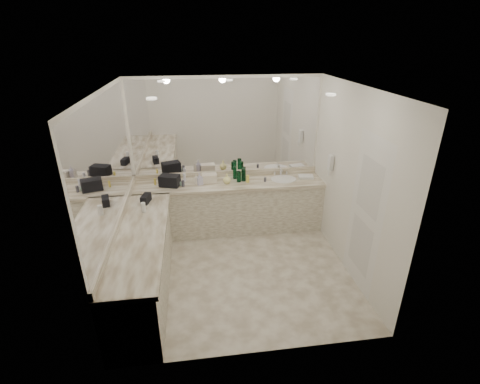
{
  "coord_description": "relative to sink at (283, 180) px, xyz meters",
  "views": [
    {
      "loc": [
        -0.55,
        -4.19,
        3.17
      ],
      "look_at": [
        0.08,
        0.4,
        1.07
      ],
      "focal_mm": 26.0,
      "sensor_mm": 36.0,
      "label": 1
    }
  ],
  "objects": [
    {
      "name": "wall_phone",
      "position": [
        0.61,
        -0.5,
        0.46
      ],
      "size": [
        0.06,
        0.1,
        0.24
      ],
      "primitive_type": "cube",
      "color": "white",
      "rests_on": "wall_right"
    },
    {
      "name": "vanity_left_top",
      "position": [
        -2.24,
        -1.5,
        -0.03
      ],
      "size": [
        0.64,
        2.42,
        0.06
      ],
      "primitive_type": "cube",
      "color": "beige",
      "rests_on": "vanity_left_base"
    },
    {
      "name": "green_bottle_3",
      "position": [
        -0.67,
        0.15,
        0.11
      ],
      "size": [
        0.07,
        0.07,
        0.21
      ],
      "primitive_type": "cylinder",
      "color": "#0A5228",
      "rests_on": "vanity_back_top"
    },
    {
      "name": "sink",
      "position": [
        0.0,
        0.0,
        0.0
      ],
      "size": [
        0.44,
        0.44,
        0.03
      ],
      "primitive_type": "cylinder",
      "color": "white",
      "rests_on": "vanity_back_top"
    },
    {
      "name": "amenity_bottle_1",
      "position": [
        -1.69,
        0.15,
        0.07
      ],
      "size": [
        0.05,
        0.05,
        0.13
      ],
      "primitive_type": "cylinder",
      "color": "silver",
      "rests_on": "vanity_back_top"
    },
    {
      "name": "amenity_bottle_4",
      "position": [
        -1.75,
        -0.04,
        0.04
      ],
      "size": [
        0.04,
        0.04,
        0.07
      ],
      "primitive_type": "cylinder",
      "color": "silver",
      "rests_on": "vanity_back_top"
    },
    {
      "name": "mirror_left",
      "position": [
        -2.54,
        -1.2,
        0.88
      ],
      "size": [
        0.01,
        2.92,
        1.55
      ],
      "primitive_type": "cube",
      "color": "white",
      "rests_on": "wall_left"
    },
    {
      "name": "faucet",
      "position": [
        0.0,
        0.21,
        0.07
      ],
      "size": [
        0.24,
        0.16,
        0.14
      ],
      "primitive_type": "cube",
      "color": "silver",
      "rests_on": "vanity_back_top"
    },
    {
      "name": "vanity_back_top",
      "position": [
        -0.95,
        -0.01,
        -0.03
      ],
      "size": [
        3.2,
        0.64,
        0.06
      ],
      "primitive_type": "cube",
      "color": "beige",
      "rests_on": "vanity_back_base"
    },
    {
      "name": "floor",
      "position": [
        -0.95,
        -1.2,
        -0.9
      ],
      "size": [
        3.2,
        3.2,
        0.0
      ],
      "primitive_type": "plane",
      "color": "beige",
      "rests_on": "ground"
    },
    {
      "name": "ceiling",
      "position": [
        -0.95,
        -1.2,
        1.71
      ],
      "size": [
        3.2,
        3.2,
        0.0
      ],
      "primitive_type": "plane",
      "color": "white",
      "rests_on": "floor"
    },
    {
      "name": "black_toiletry_bag",
      "position": [
        -1.93,
        -0.03,
        0.1
      ],
      "size": [
        0.36,
        0.29,
        0.18
      ],
      "primitive_type": "cube",
      "rotation": [
        0.0,
        0.0,
        -0.32
      ],
      "color": "black",
      "rests_on": "vanity_back_top"
    },
    {
      "name": "soap_bottle_b",
      "position": [
        -1.44,
        -0.03,
        0.11
      ],
      "size": [
        0.12,
        0.12,
        0.2
      ],
      "primitive_type": "imported",
      "rotation": [
        0.0,
        0.0,
        0.43
      ],
      "color": "silver",
      "rests_on": "vanity_back_top"
    },
    {
      "name": "backsplash_left",
      "position": [
        -2.53,
        -1.2,
        0.05
      ],
      "size": [
        0.04,
        3.0,
        0.1
      ],
      "primitive_type": "cube",
      "color": "beige",
      "rests_on": "vanity_left_top"
    },
    {
      "name": "mirror_back",
      "position": [
        -0.95,
        0.29,
        0.88
      ],
      "size": [
        3.12,
        0.01,
        1.55
      ],
      "primitive_type": "cube",
      "color": "white",
      "rests_on": "wall_back"
    },
    {
      "name": "amenity_bottle_5",
      "position": [
        -0.33,
        -0.05,
        0.04
      ],
      "size": [
        0.04,
        0.04,
        0.07
      ],
      "primitive_type": "cylinder",
      "color": "#3F3F4C",
      "rests_on": "vanity_back_top"
    },
    {
      "name": "cream_cosmetic_case",
      "position": [
        -1.27,
        0.04,
        0.08
      ],
      "size": [
        0.25,
        0.16,
        0.14
      ],
      "primitive_type": "cube",
      "rotation": [
        0.0,
        0.0,
        -0.01
      ],
      "color": "beige",
      "rests_on": "vanity_back_top"
    },
    {
      "name": "wall_left",
      "position": [
        -2.55,
        -1.2,
        0.41
      ],
      "size": [
        0.02,
        3.0,
        2.6
      ],
      "primitive_type": "cube",
      "color": "white",
      "rests_on": "floor"
    },
    {
      "name": "green_bottle_1",
      "position": [
        -0.83,
        0.16,
        0.11
      ],
      "size": [
        0.07,
        0.07,
        0.21
      ],
      "primitive_type": "cylinder",
      "color": "#0A5228",
      "rests_on": "vanity_back_top"
    },
    {
      "name": "lotion_left",
      "position": [
        -2.25,
        -0.92,
        0.08
      ],
      "size": [
        0.06,
        0.06,
        0.15
      ],
      "primitive_type": "cylinder",
      "color": "white",
      "rests_on": "vanity_left_top"
    },
    {
      "name": "vanity_back_base",
      "position": [
        -0.95,
        0.0,
        -0.48
      ],
      "size": [
        3.2,
        0.6,
        0.84
      ],
      "primitive_type": "cube",
      "color": "silver",
      "rests_on": "floor"
    },
    {
      "name": "green_bottle_2",
      "position": [
        -0.78,
        0.01,
        0.1
      ],
      "size": [
        0.07,
        0.07,
        0.19
      ],
      "primitive_type": "cylinder",
      "color": "#0A5228",
      "rests_on": "vanity_back_top"
    },
    {
      "name": "hand_towel",
      "position": [
        0.4,
        0.02,
        0.03
      ],
      "size": [
        0.27,
        0.21,
        0.04
      ],
      "primitive_type": "cube",
      "rotation": [
        0.0,
        0.0,
        -0.16
      ],
      "color": "white",
      "rests_on": "vanity_back_top"
    },
    {
      "name": "amenity_bottle_2",
      "position": [
        -0.63,
        -0.04,
        0.07
      ],
      "size": [
        0.05,
        0.05,
        0.13
      ],
      "primitive_type": "cylinder",
      "color": "#F2D84C",
      "rests_on": "vanity_back_top"
    },
    {
      "name": "soap_bottle_a",
      "position": [
        -1.49,
        -0.03,
        0.1
      ],
      "size": [
        0.09,
        0.09,
        0.19
      ],
      "primitive_type": "imported",
      "rotation": [
        0.0,
        0.0,
        0.22
      ],
      "color": "silver",
      "rests_on": "vanity_back_top"
    },
    {
      "name": "amenity_bottle_3",
      "position": [
        -1.71,
        -0.07,
        0.06
      ],
      "size": [
        0.05,
        0.05,
        0.1
      ],
      "primitive_type": "cylinder",
      "color": "#3F3F4C",
      "rests_on": "vanity_back_top"
    },
    {
      "name": "amenity_bottle_0",
      "position": [
        -2.17,
        0.07,
        0.06
      ],
      "size": [
        0.04,
        0.04,
        0.11
      ],
      "primitive_type": "cylinder",
      "color": "#F2D84C",
      "rests_on": "vanity_back_top"
    },
    {
      "name": "backsplash_back",
      "position": [
        -0.95,
        0.28,
        0.05
      ],
      "size": [
        3.2,
        0.04,
        0.1
      ],
      "primitive_type": "cube",
      "color": "beige",
      "rests_on": "vanity_back_top"
    },
    {
      "name": "wall_back",
      "position": [
        -0.95,
        0.3,
        0.41
      ],
      "size": [
        3.2,
        0.02,
        2.6
      ],
      "primitive_type": "cube",
      "color": "white",
      "rests_on": "floor"
    },
    {
      "name": "wall_right",
      "position": [
        0.65,
        -1.2,
        0.41
      ],
      "size": [
        0.02,
        3.0,
        2.6
      ],
      "primitive_type": "cube",
      "color": "white",
      "rests_on": "floor"
    },
    {
      "name": "black_bag_spill",
      "position": [
        -2.25,
        -0.6,
        0.06
      ],
      "size": [
        0.15,
        0.24,
        0.12
      ],
      "primitive_type": "cube",
      "rotation": [
        0.0,
        0.0,
        -0.24
      ],
      "color": "black",
      "rests_on": "vanity_left_top"
    },
    {
      "name": "soap_bottle_c",
      "position": [
        -0.99,
        -0.04,
        0.09
      ],
      "size": [
        0.14,
        0.14,
        0.17
      ],
      "primitive_type": "imported",
      "rotation": [
        0.0,
        0.0,
        0.0
      ],
      "color": "#FFF699",
      "rests_on": "vanity_back_top"
    },
    {
      "name": "door",
      "position": [
        0.64,
        -1.7,
        0.16
      ],
      "size": [
        0.02,
        0.82,
        2.1
      ],
      "primitive_type": "cube",
      "color": "white",
      "rests_on": "wall_right"
    },
    {
      "name": "vanity_left_base",
      "position": [
        -2.25,
        -1.5,
        -0.48
      ],
      "size": [
        0.6,
        2.4,
        0.84
      ],
      "primitive_type": "cube",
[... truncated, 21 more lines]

